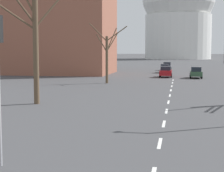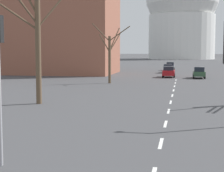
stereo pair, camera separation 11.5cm
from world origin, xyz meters
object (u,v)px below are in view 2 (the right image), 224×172
Objects in this scene: sedan_near_right at (199,72)px; sedan_far_left at (169,72)px; sedan_mid_centre at (170,66)px; sedan_near_left at (168,68)px.

sedan_far_left is at bearing 165.82° from sedan_near_right.
sedan_near_right is 20.79m from sedan_mid_centre.
sedan_mid_centre is (0.17, 7.92, 0.03)m from sedan_near_left.
sedan_near_left is 0.99× the size of sedan_far_left.
sedan_near_left is 13.28m from sedan_near_right.
sedan_mid_centre is 1.00× the size of sedan_far_left.
sedan_mid_centre reaches higher than sedan_near_right.
sedan_near_right is at bearing -67.61° from sedan_near_left.
sedan_near_right is (5.06, -12.28, 0.03)m from sedan_near_left.
sedan_near_right is 1.01× the size of sedan_far_left.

